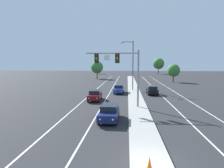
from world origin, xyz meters
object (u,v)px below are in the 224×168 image
car_receding_black (152,90)px  tree_far_right_a (159,64)px  tree_far_left_b (97,67)px  car_oncoming_navy (109,112)px  tree_far_right_b (173,70)px  overhead_signal_mast (121,66)px  tree_far_left_c (97,67)px  street_lamp_median (132,62)px  traffic_cone_median_nose (149,164)px  car_oncoming_blue (119,89)px  car_oncoming_darkred (95,95)px

car_receding_black → tree_far_right_a: size_ratio=0.56×
tree_far_left_b → tree_far_right_a: bearing=49.5°
tree_far_left_b → tree_far_right_a: 40.42m
car_oncoming_navy → tree_far_right_b: tree_far_right_b is taller
overhead_signal_mast → tree_far_left_c: 78.33m
street_lamp_median → tree_far_right_b: (12.60, 18.52, -2.30)m
traffic_cone_median_nose → tree_far_left_c: tree_far_left_c is taller
tree_far_left_c → tree_far_right_a: (31.10, -0.55, 1.91)m
tree_far_right_b → car_oncoming_blue: bearing=-124.0°
car_oncoming_navy → car_oncoming_blue: bearing=89.3°
car_oncoming_navy → street_lamp_median: bearing=83.0°
car_oncoming_navy → car_receding_black: bearing=69.8°
street_lamp_median → car_receding_black: street_lamp_median is taller
overhead_signal_mast → traffic_cone_median_nose: overhead_signal_mast is taller
car_oncoming_blue → tree_far_left_c: tree_far_left_c is taller
tree_far_left_c → tree_far_right_a: tree_far_right_a is taller
traffic_cone_median_nose → tree_far_right_b: size_ratio=0.14×
car_oncoming_blue → car_receding_black: bearing=-9.8°
overhead_signal_mast → car_oncoming_blue: size_ratio=1.60×
street_lamp_median → tree_far_right_a: (14.58, 60.17, -0.55)m
car_oncoming_navy → overhead_signal_mast: bearing=80.0°
street_lamp_median → tree_far_left_c: 62.98m
car_oncoming_darkred → tree_far_left_b: size_ratio=0.72×
street_lamp_median → tree_far_left_c: size_ratio=1.96×
car_receding_black → tree_far_right_b: tree_far_right_b is taller
street_lamp_median → tree_far_right_b: size_ratio=1.87×
overhead_signal_mast → car_receding_black: 13.24m
car_oncoming_darkred → street_lamp_median: bearing=63.2°
car_receding_black → tree_far_left_c: 68.66m
car_oncoming_darkred → tree_far_right_a: tree_far_right_a is taller
street_lamp_median → tree_far_left_b: bearing=111.6°
car_receding_black → tree_far_left_c: (-20.12, 65.59, 2.51)m
tree_far_left_b → car_receding_black: bearing=-66.0°
traffic_cone_median_nose → tree_far_left_b: size_ratio=0.12×
overhead_signal_mast → car_oncoming_navy: (-1.03, -5.84, -4.49)m
traffic_cone_median_nose → tree_far_right_b: 51.61m
car_oncoming_darkred → tree_far_right_b: size_ratio=0.84×
street_lamp_median → car_oncoming_blue: (-2.48, -3.83, -4.97)m
tree_far_left_b → traffic_cone_median_nose: bearing=-78.9°
tree_far_right_a → traffic_cone_median_nose: bearing=-98.9°
traffic_cone_median_nose → tree_far_right_b: tree_far_right_b is taller
tree_far_left_c → tree_far_right_b: 51.27m
car_oncoming_darkred → traffic_cone_median_nose: bearing=-73.0°
overhead_signal_mast → street_lamp_median: size_ratio=0.72×
street_lamp_median → tree_far_right_a: bearing=76.4°
street_lamp_median → tree_far_right_b: street_lamp_median is taller
car_oncoming_navy → tree_far_left_b: size_ratio=0.72×
street_lamp_median → car_receding_black: bearing=-53.5°
car_oncoming_darkred → tree_far_left_c: tree_far_left_c is taller
car_oncoming_darkred → car_receding_black: size_ratio=1.01×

